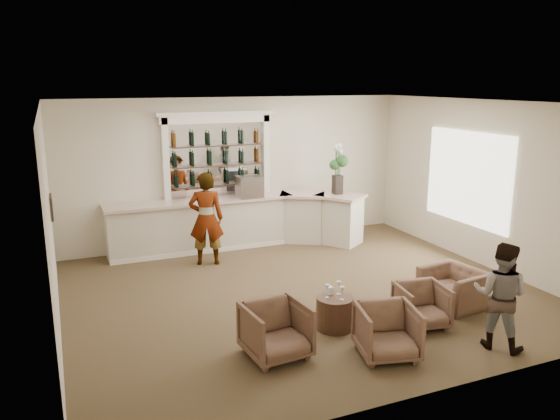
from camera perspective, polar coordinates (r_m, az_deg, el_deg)
The scene contains 19 objects.
ground at distance 9.79m, azimuth 2.37°, elevation -8.56°, with size 8.00×8.00×0.00m, color brown.
room_shell at distance 9.88m, azimuth 1.60°, elevation 5.71°, with size 8.04×7.02×3.32m.
bar_counter at distance 12.20m, azimuth -4.29°, elevation -1.28°, with size 5.72×1.80×1.14m.
back_bar_alcove at distance 12.21m, azimuth -6.54°, elevation 5.66°, with size 2.64×0.25×3.00m.
cocktail_table at distance 8.40m, azimuth 5.75°, elevation -10.63°, with size 0.57×0.57×0.50m, color #543324.
sommelier at distance 11.06m, azimuth -7.72°, elevation -0.90°, with size 0.69×0.46×1.90m, color gray.
guest at distance 8.21m, azimuth 22.04°, elevation -8.29°, with size 0.74×0.58×1.53m, color gray.
armchair_left at distance 7.53m, azimuth -0.43°, elevation -12.48°, with size 0.81×0.83×0.75m, color brown.
armchair_center at distance 7.67m, azimuth 11.13°, elevation -12.37°, with size 0.77×0.79×0.72m, color brown.
armchair_right at distance 8.68m, azimuth 14.59°, elevation -9.62°, with size 0.70×0.72×0.66m, color brown.
armchair_far at distance 9.58m, azimuth 17.68°, elevation -7.74°, with size 0.95×0.83×0.62m, color brown.
espresso_machine at distance 12.05m, azimuth -3.21°, elevation 2.44°, with size 0.53×0.44×0.47m, color #B8B8BD.
flower_vase at distance 12.37m, azimuth 6.07°, elevation 4.60°, with size 0.30×0.30×1.14m.
wine_glass_bar_left at distance 12.12m, azimuth -2.26°, elevation 1.91°, with size 0.07×0.07×0.21m, color white, non-canonical shape.
wine_glass_bar_right at distance 12.23m, azimuth -3.05°, elevation 2.00°, with size 0.07×0.07×0.21m, color white, non-canonical shape.
wine_glass_tbl_a at distance 8.23m, azimuth 4.96°, elevation -8.44°, with size 0.07×0.07×0.21m, color white, non-canonical shape.
wine_glass_tbl_b at distance 8.37m, azimuth 6.15°, elevation -8.09°, with size 0.07×0.07×0.21m, color white, non-canonical shape.
wine_glass_tbl_c at distance 8.18m, azimuth 6.49°, elevation -8.64°, with size 0.07×0.07×0.21m, color white, non-canonical shape.
napkin_holder at distance 8.38m, azimuth 5.21°, elevation -8.37°, with size 0.08×0.08×0.12m, color white.
Camera 1 is at (-3.89, -8.20, 3.67)m, focal length 35.00 mm.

